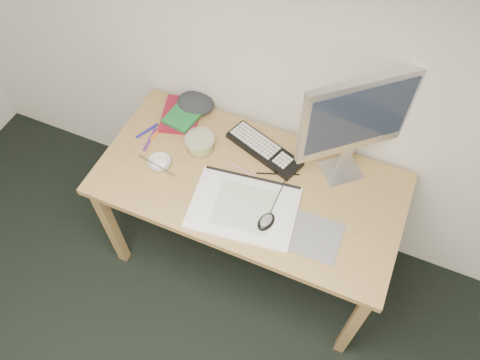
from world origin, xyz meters
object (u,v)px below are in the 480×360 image
object	(u,v)px
rice_bowl	(160,163)
keyboard	(264,150)
monitor	(357,119)
sketchpad	(244,207)
desk	(249,192)

from	to	relation	value
rice_bowl	keyboard	bearing A→B (deg)	32.99
keyboard	monitor	world-z (taller)	monitor
rice_bowl	sketchpad	bearing A→B (deg)	-7.83
monitor	rice_bowl	xyz separation A→B (m)	(-0.79, -0.30, -0.34)
desk	sketchpad	size ratio (longest dim) A/B	3.03
desk	monitor	size ratio (longest dim) A/B	2.46
sketchpad	monitor	xyz separation A→B (m)	(0.33, 0.37, 0.35)
keyboard	rice_bowl	bearing A→B (deg)	-127.38
sketchpad	rice_bowl	xyz separation A→B (m)	(-0.45, 0.06, 0.01)
keyboard	monitor	xyz separation A→B (m)	(0.37, 0.03, 0.34)
desk	rice_bowl	world-z (taller)	rice_bowl
keyboard	monitor	distance (m)	0.51
sketchpad	monitor	bearing A→B (deg)	39.67
sketchpad	keyboard	xyz separation A→B (m)	(-0.04, 0.33, 0.00)
rice_bowl	monitor	bearing A→B (deg)	21.09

